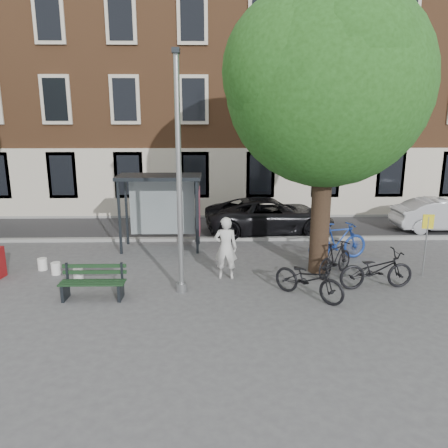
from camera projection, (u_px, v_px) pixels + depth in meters
name	position (u px, v px, depth m)	size (l,w,h in m)	color
ground	(182.00, 292.00, 11.66)	(90.00, 90.00, 0.00)	#4C4C4F
road	(194.00, 228.00, 18.46)	(40.00, 4.00, 0.01)	#28282B
curb_near	(191.00, 239.00, 16.51)	(40.00, 0.25, 0.12)	gray
curb_far	(196.00, 216.00, 20.39)	(40.00, 0.25, 0.12)	gray
building_row	(197.00, 69.00, 22.64)	(30.00, 8.00, 14.00)	brown
lamppost	(179.00, 188.00, 11.01)	(0.28, 0.35, 6.11)	#9EA0A3
tree_right	(329.00, 76.00, 11.77)	(5.76, 5.60, 8.20)	black
bus_shelter	(171.00, 195.00, 15.19)	(2.85, 1.45, 2.62)	#1E2328
painter	(226.00, 248.00, 12.45)	(0.66, 0.43, 1.82)	silver
bench	(93.00, 284.00, 11.16)	(1.65, 0.55, 0.85)	#1E2328
bike_a	(376.00, 269.00, 11.78)	(0.71, 2.04, 1.07)	black
bike_b	(338.00, 241.00, 14.18)	(0.59, 2.07, 1.25)	navy
bike_c	(309.00, 279.00, 11.13)	(0.70, 2.00, 1.05)	black
bike_d	(335.00, 259.00, 12.76)	(0.48, 1.70, 1.02)	black
car_dark	(269.00, 215.00, 17.51)	(2.37, 5.13, 1.43)	black
car_silver	(444.00, 215.00, 17.84)	(1.40, 4.02, 1.32)	#B8BAC1
bucket_a	(78.00, 275.00, 12.41)	(0.28, 0.28, 0.36)	silver
bucket_b	(56.00, 268.00, 12.92)	(0.28, 0.28, 0.36)	white
bucket_c	(42.00, 264.00, 13.31)	(0.28, 0.28, 0.36)	white
notice_sign	(427.00, 232.00, 12.54)	(0.32, 0.06, 1.84)	#9EA0A3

